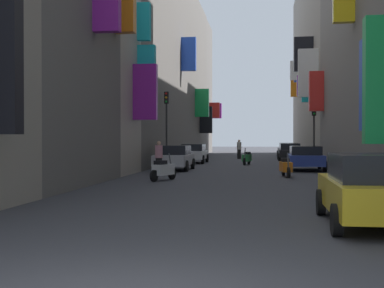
# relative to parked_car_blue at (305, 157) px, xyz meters

# --- Properties ---
(ground_plane) EXTENTS (140.00, 140.00, 0.00)m
(ground_plane) POSITION_rel_parked_car_blue_xyz_m (-3.69, 5.97, -0.72)
(ground_plane) COLOR #38383D
(building_left_mid_b) EXTENTS (7.18, 4.01, 14.70)m
(building_left_mid_b) POSITION_rel_parked_car_blue_xyz_m (-11.66, -4.28, 6.61)
(building_left_mid_b) COLOR #B2A899
(building_left_mid_b) RESTS_ON ground
(building_left_mid_c) EXTENTS (7.30, 31.70, 15.45)m
(building_left_mid_c) POSITION_rel_parked_car_blue_xyz_m (-11.68, 13.57, 7.00)
(building_left_mid_c) COLOR slate
(building_left_mid_c) RESTS_ON ground
(building_left_far) EXTENTS (7.38, 6.56, 15.24)m
(building_left_far) POSITION_rel_parked_car_blue_xyz_m (-11.68, 32.69, 6.89)
(building_left_far) COLOR slate
(building_left_far) RESTS_ON ground
(building_right_mid_b) EXTENTS (7.39, 13.99, 16.92)m
(building_right_mid_b) POSITION_rel_parked_car_blue_xyz_m (4.30, 12.02, 7.74)
(building_right_mid_b) COLOR gray
(building_right_mid_b) RESTS_ON ground
(building_right_mid_c) EXTENTS (6.71, 16.95, 17.94)m
(building_right_mid_c) POSITION_rel_parked_car_blue_xyz_m (4.31, 27.49, 8.25)
(building_right_mid_c) COLOR gray
(building_right_mid_c) RESTS_ON ground
(parked_car_blue) EXTENTS (2.00, 3.98, 1.34)m
(parked_car_blue) POSITION_rel_parked_car_blue_xyz_m (0.00, 0.00, 0.00)
(parked_car_blue) COLOR navy
(parked_car_blue) RESTS_ON ground
(parked_car_silver) EXTENTS (1.94, 3.93, 1.36)m
(parked_car_silver) POSITION_rel_parked_car_blue_xyz_m (-7.20, -0.65, 0.01)
(parked_car_silver) COLOR #B7B7BC
(parked_car_silver) RESTS_ON ground
(parked_car_yellow) EXTENTS (1.90, 4.04, 1.47)m
(parked_car_yellow) POSITION_rel_parked_car_blue_xyz_m (-0.08, -18.20, 0.05)
(parked_car_yellow) COLOR gold
(parked_car_yellow) RESTS_ON ground
(parked_car_black) EXTENTS (1.88, 4.05, 1.36)m
(parked_car_black) POSITION_rel_parked_car_blue_xyz_m (-0.23, 12.71, 0.01)
(parked_car_black) COLOR black
(parked_car_black) RESTS_ON ground
(parked_car_white) EXTENTS (1.87, 4.00, 1.34)m
(parked_car_white) POSITION_rel_parked_car_blue_xyz_m (-7.25, 7.68, -0.00)
(parked_car_white) COLOR white
(parked_car_white) RESTS_ON ground
(parked_car_grey) EXTENTS (1.99, 4.37, 1.33)m
(parked_car_grey) POSITION_rel_parked_car_blue_xyz_m (-0.05, 19.26, 0.00)
(parked_car_grey) COLOR slate
(parked_car_grey) RESTS_ON ground
(scooter_green) EXTENTS (0.64, 1.82, 1.13)m
(scooter_green) POSITION_rel_parked_car_blue_xyz_m (-3.38, 5.48, -0.25)
(scooter_green) COLOR #287F3D
(scooter_green) RESTS_ON ground
(scooter_orange) EXTENTS (0.58, 1.85, 1.13)m
(scooter_orange) POSITION_rel_parked_car_blue_xyz_m (-1.25, -4.93, -0.25)
(scooter_orange) COLOR orange
(scooter_orange) RESTS_ON ground
(scooter_white) EXTENTS (0.82, 1.75, 1.13)m
(scooter_white) POSITION_rel_parked_car_blue_xyz_m (-6.44, -7.79, -0.25)
(scooter_white) COLOR silver
(scooter_white) RESTS_ON ground
(pedestrian_crossing) EXTENTS (0.53, 0.53, 1.64)m
(pedestrian_crossing) POSITION_rel_parked_car_blue_xyz_m (-4.34, 15.19, 0.10)
(pedestrian_crossing) COLOR black
(pedestrian_crossing) RESTS_ON ground
(pedestrian_near_left) EXTENTS (0.50, 0.50, 1.64)m
(pedestrian_near_left) POSITION_rel_parked_car_blue_xyz_m (-7.45, -3.69, 0.10)
(pedestrian_near_left) COLOR black
(pedestrian_near_left) RESTS_ON ground
(traffic_light_near_corner) EXTENTS (0.26, 0.34, 3.95)m
(traffic_light_near_corner) POSITION_rel_parked_car_blue_xyz_m (0.90, 4.72, 1.99)
(traffic_light_near_corner) COLOR #2D2D2D
(traffic_light_near_corner) RESTS_ON ground
(traffic_light_far_corner) EXTENTS (0.26, 0.34, 4.68)m
(traffic_light_far_corner) POSITION_rel_parked_car_blue_xyz_m (-8.31, 2.93, 2.44)
(traffic_light_far_corner) COLOR #2D2D2D
(traffic_light_far_corner) RESTS_ON ground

